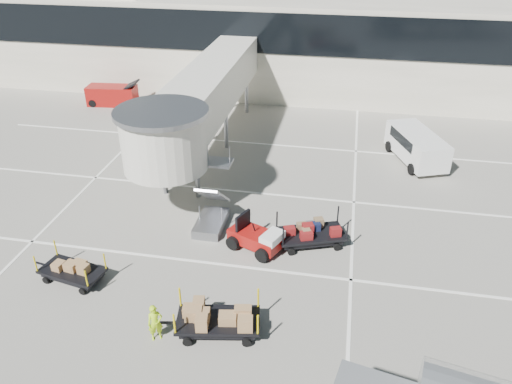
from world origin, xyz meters
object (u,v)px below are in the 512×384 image
(box_cart_near, at_px, (223,320))
(box_cart_far, at_px, (73,270))
(suitcase_cart, at_px, (310,235))
(minivan, at_px, (416,144))
(belt_loader, at_px, (113,95))
(ground_worker, at_px, (155,323))
(baggage_tug, at_px, (257,238))

(box_cart_near, xyz_separation_m, box_cart_far, (-7.43, 1.89, -0.11))
(suitcase_cart, height_order, box_cart_near, suitcase_cart)
(minivan, xyz_separation_m, belt_loader, (-24.38, 6.38, -0.39))
(suitcase_cart, bearing_deg, ground_worker, -145.80)
(suitcase_cart, relative_size, box_cart_near, 1.00)
(box_cart_near, bearing_deg, box_cart_far, 155.78)
(suitcase_cart, xyz_separation_m, box_cart_far, (-10.25, -4.72, -0.04))
(box_cart_far, bearing_deg, minivan, 54.87)
(box_cart_near, height_order, minivan, minivan)
(box_cart_near, relative_size, box_cart_far, 1.14)
(baggage_tug, xyz_separation_m, ground_worker, (-2.76, -6.58, 0.18))
(box_cart_near, xyz_separation_m, ground_worker, (-2.48, -0.80, 0.18))
(box_cart_near, xyz_separation_m, minivan, (8.73, 17.50, 0.56))
(belt_loader, bearing_deg, minivan, -20.22)
(baggage_tug, distance_m, ground_worker, 7.14)
(box_cart_near, relative_size, belt_loader, 0.92)
(minivan, height_order, belt_loader, belt_loader)
(box_cart_far, height_order, belt_loader, belt_loader)
(box_cart_near, relative_size, minivan, 0.73)
(box_cart_far, bearing_deg, box_cart_near, -3.44)
(baggage_tug, height_order, belt_loader, belt_loader)
(box_cart_far, distance_m, minivan, 22.48)
(suitcase_cart, xyz_separation_m, minivan, (5.91, 10.89, 0.63))
(box_cart_far, relative_size, minivan, 0.64)
(suitcase_cart, relative_size, box_cart_far, 1.14)
(baggage_tug, relative_size, box_cart_far, 0.82)
(box_cart_far, relative_size, ground_worker, 2.22)
(baggage_tug, bearing_deg, minivan, 78.38)
(baggage_tug, height_order, box_cart_far, baggage_tug)
(baggage_tug, distance_m, box_cart_near, 5.78)
(ground_worker, bearing_deg, minivan, 26.86)
(minivan, bearing_deg, suitcase_cart, -139.78)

